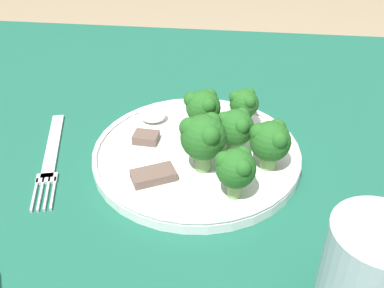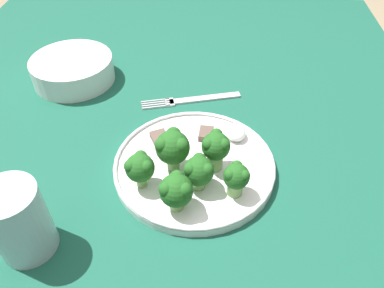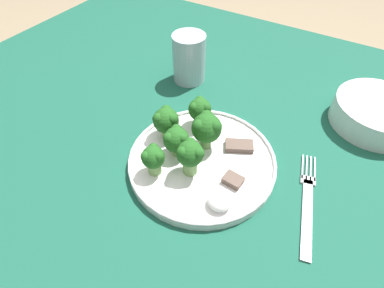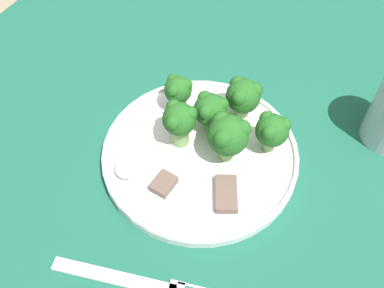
% 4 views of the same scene
% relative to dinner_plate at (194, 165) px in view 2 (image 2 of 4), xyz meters
% --- Properties ---
extents(table, '(1.38, 1.02, 0.70)m').
position_rel_dinner_plate_xyz_m(table, '(0.01, 0.07, -0.09)').
color(table, '#195642').
rests_on(table, ground_plane).
extents(dinner_plate, '(0.25, 0.25, 0.02)m').
position_rel_dinner_plate_xyz_m(dinner_plate, '(0.00, 0.00, 0.00)').
color(dinner_plate, white).
rests_on(dinner_plate, table).
extents(fork, '(0.07, 0.19, 0.00)m').
position_rel_dinner_plate_xyz_m(fork, '(0.18, 0.02, -0.01)').
color(fork, silver).
rests_on(fork, table).
extents(cream_bowl, '(0.16, 0.16, 0.05)m').
position_rel_dinner_plate_xyz_m(cream_bowl, '(0.23, 0.26, 0.01)').
color(cream_bowl, white).
rests_on(cream_bowl, table).
extents(drinking_glass, '(0.07, 0.07, 0.11)m').
position_rel_dinner_plate_xyz_m(drinking_glass, '(-0.15, 0.21, 0.04)').
color(drinking_glass, '#B2C1CC').
rests_on(drinking_glass, table).
extents(broccoli_floret_near_rim_left, '(0.05, 0.05, 0.07)m').
position_rel_dinner_plate_xyz_m(broccoli_floret_near_rim_left, '(-0.01, 0.03, 0.05)').
color(broccoli_floret_near_rim_left, '#709E56').
rests_on(broccoli_floret_near_rim_left, dinner_plate).
extents(broccoli_floret_center_left, '(0.04, 0.04, 0.07)m').
position_rel_dinner_plate_xyz_m(broccoli_floret_center_left, '(-0.00, -0.03, 0.04)').
color(broccoli_floret_center_left, '#709E56').
rests_on(broccoli_floret_center_left, dinner_plate).
extents(broccoli_floret_back_left, '(0.05, 0.05, 0.06)m').
position_rel_dinner_plate_xyz_m(broccoli_floret_back_left, '(-0.09, 0.02, 0.04)').
color(broccoli_floret_back_left, '#709E56').
rests_on(broccoli_floret_back_left, dinner_plate).
extents(broccoli_floret_front_left, '(0.04, 0.04, 0.05)m').
position_rel_dinner_plate_xyz_m(broccoli_floret_front_left, '(-0.05, -0.06, 0.04)').
color(broccoli_floret_front_left, '#709E56').
rests_on(broccoli_floret_front_left, dinner_plate).
extents(broccoli_floret_center_back, '(0.04, 0.04, 0.06)m').
position_rel_dinner_plate_xyz_m(broccoli_floret_center_back, '(-0.05, 0.07, 0.04)').
color(broccoli_floret_center_back, '#709E56').
rests_on(broccoli_floret_center_back, dinner_plate).
extents(broccoli_floret_mid_cluster, '(0.05, 0.04, 0.05)m').
position_rel_dinner_plate_xyz_m(broccoli_floret_mid_cluster, '(-0.05, -0.01, 0.04)').
color(broccoli_floret_mid_cluster, '#709E56').
rests_on(broccoli_floret_mid_cluster, dinner_plate).
extents(meat_slice_front_slice, '(0.06, 0.05, 0.01)m').
position_rel_dinner_plate_xyz_m(meat_slice_front_slice, '(0.04, 0.06, 0.01)').
color(meat_slice_front_slice, brown).
rests_on(meat_slice_front_slice, dinner_plate).
extents(meat_slice_middle_slice, '(0.03, 0.03, 0.01)m').
position_rel_dinner_plate_xyz_m(meat_slice_middle_slice, '(0.07, -0.02, 0.01)').
color(meat_slice_middle_slice, brown).
rests_on(meat_slice_middle_slice, dinner_plate).
extents(sauce_dollop, '(0.04, 0.03, 0.02)m').
position_rel_dinner_plate_xyz_m(sauce_dollop, '(0.07, -0.07, 0.01)').
color(sauce_dollop, white).
rests_on(sauce_dollop, dinner_plate).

